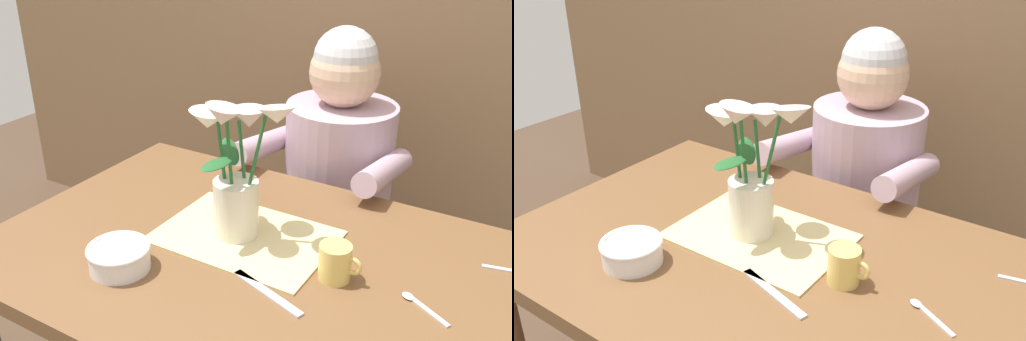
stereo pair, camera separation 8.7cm
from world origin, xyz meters
TOP-DOWN VIEW (x-y plane):
  - dining_table at (0.00, 0.00)m, footprint 1.20×0.80m
  - seated_person at (-0.06, 0.62)m, footprint 0.45×0.47m
  - striped_placemat at (-0.05, 0.05)m, footprint 0.40×0.28m
  - flower_vase at (-0.08, 0.05)m, footprint 0.29×0.20m
  - ceramic_bowl at (-0.22, -0.19)m, footprint 0.14×0.14m
  - dinner_knife at (0.10, -0.11)m, footprint 0.19×0.08m
  - coffee_cup at (0.19, 0.01)m, footprint 0.09×0.07m
  - spoon_1 at (0.37, 0.01)m, footprint 0.11×0.07m

SIDE VIEW (x-z plane):
  - seated_person at x=-0.06m, z-range 0.00..1.13m
  - dining_table at x=0.00m, z-range 0.27..1.01m
  - striped_placemat at x=-0.05m, z-range 0.74..0.74m
  - dinner_knife at x=0.10m, z-range 0.74..0.74m
  - spoon_1 at x=0.37m, z-range 0.74..0.75m
  - ceramic_bowl at x=-0.22m, z-range 0.74..0.80m
  - coffee_cup at x=0.19m, z-range 0.74..0.82m
  - flower_vase at x=-0.08m, z-range 0.74..1.07m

